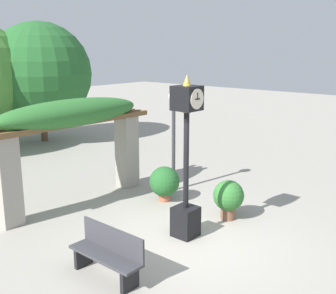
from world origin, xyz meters
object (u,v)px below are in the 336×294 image
(potted_plant_near_left, at_px, (229,197))
(potted_plant_near_right, at_px, (164,182))
(park_bench, at_px, (108,253))
(lamp_post, at_px, (174,121))
(pedestal_clock, at_px, (186,165))

(potted_plant_near_left, relative_size, potted_plant_near_right, 1.02)
(park_bench, xyz_separation_m, lamp_post, (4.31, 2.10, 1.58))
(potted_plant_near_right, bearing_deg, potted_plant_near_left, -87.91)
(park_bench, relative_size, lamp_post, 0.54)
(park_bench, bearing_deg, lamp_post, 115.95)
(pedestal_clock, distance_m, park_bench, 2.48)
(potted_plant_near_left, bearing_deg, park_bench, 176.59)
(potted_plant_near_left, bearing_deg, lamp_post, 72.53)
(pedestal_clock, xyz_separation_m, potted_plant_near_right, (1.32, 1.76, -1.08))
(potted_plant_near_left, distance_m, lamp_post, 2.83)
(potted_plant_near_left, bearing_deg, pedestal_clock, 172.10)
(pedestal_clock, distance_m, lamp_post, 3.02)
(park_bench, bearing_deg, pedestal_clock, 89.46)
(pedestal_clock, xyz_separation_m, potted_plant_near_left, (1.39, -0.19, -1.05))
(pedestal_clock, bearing_deg, potted_plant_near_left, -7.90)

